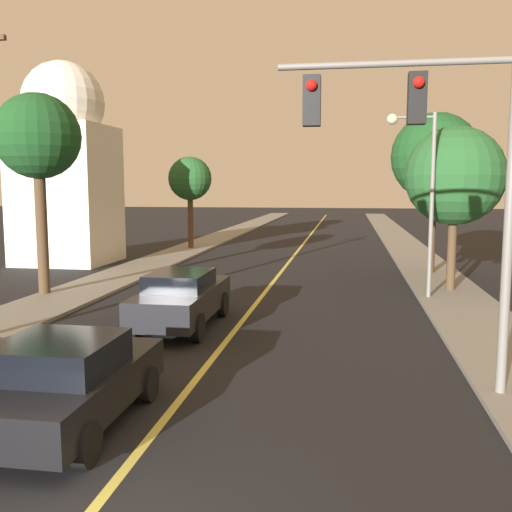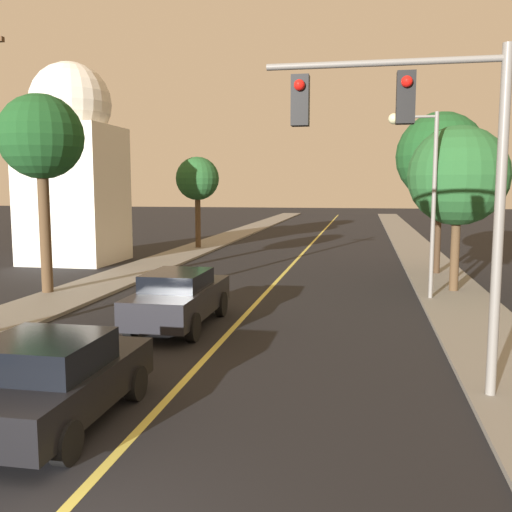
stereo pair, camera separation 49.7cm
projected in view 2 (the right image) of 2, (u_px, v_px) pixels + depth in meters
The scene contains 12 objects.
road_surface at pixel (315, 240), 41.02m from camera, with size 10.73×80.00×0.01m.
sidewalk_left at pixel (225, 238), 42.24m from camera, with size 2.50×80.00×0.12m.
sidewalk_right at pixel (409, 241), 39.80m from camera, with size 2.50×80.00×0.12m.
car_near_lane_front at pixel (49, 380), 9.20m from camera, with size 2.11×3.98×1.48m.
car_near_lane_second at pixel (179, 297), 15.66m from camera, with size 1.85×4.64×1.57m.
traffic_signal_mast at pixel (423, 151), 10.03m from camera, with size 4.21×0.42×6.14m.
streetlamp_right at pixel (422, 178), 18.87m from camera, with size 1.62×0.36×6.17m.
tree_left_near at pixel (41, 139), 19.70m from camera, with size 2.92×2.92×6.92m.
tree_left_far at pixel (197, 179), 34.84m from camera, with size 2.64×2.64×5.55m.
tree_right_near at pixel (458, 176), 20.16m from camera, with size 3.52×3.52×5.88m.
tree_right_far at pixel (441, 157), 24.19m from camera, with size 3.75×3.75×6.89m.
domed_building_left at pixel (73, 165), 28.70m from camera, with size 4.33×4.33×9.97m.
Camera 2 is at (3.44, -4.93, 3.86)m, focal length 40.00 mm.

